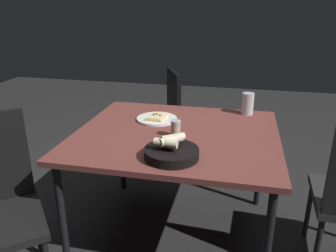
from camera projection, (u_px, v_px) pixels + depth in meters
ground at (176, 233)px, 2.20m from camera, size 8.00×8.00×0.00m
dining_table at (177, 141)px, 1.97m from camera, size 1.03×1.16×0.71m
pizza_plate at (157, 118)px, 2.15m from camera, size 0.26×0.26×0.04m
bread_basket at (171, 151)px, 1.63m from camera, size 0.27×0.27×0.11m
beer_glass at (248, 105)px, 2.25m from camera, size 0.08×0.08×0.14m
pepper_shaker at (176, 129)px, 1.88m from camera, size 0.06×0.06×0.09m
chair_near at (160, 112)px, 2.96m from camera, size 0.58×0.58×0.87m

